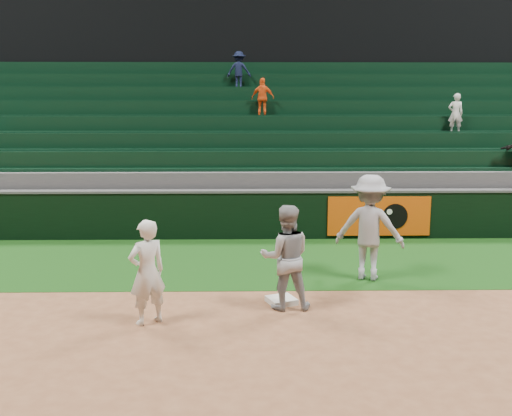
{
  "coord_description": "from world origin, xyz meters",
  "views": [
    {
      "loc": [
        -0.36,
        -9.08,
        3.32
      ],
      "look_at": [
        -0.16,
        2.3,
        1.3
      ],
      "focal_mm": 40.0,
      "sensor_mm": 36.0,
      "label": 1
    }
  ],
  "objects_px": {
    "baserunner": "(286,257)",
    "first_baseman": "(147,272)",
    "first_base": "(281,300)",
    "base_coach": "(370,228)"
  },
  "relations": [
    {
      "from": "first_baseman",
      "to": "baserunner",
      "type": "height_order",
      "value": "baserunner"
    },
    {
      "from": "baserunner",
      "to": "first_baseman",
      "type": "bearing_deg",
      "value": 13.98
    },
    {
      "from": "baserunner",
      "to": "first_base",
      "type": "bearing_deg",
      "value": -80.51
    },
    {
      "from": "baserunner",
      "to": "base_coach",
      "type": "distance_m",
      "value": 2.36
    },
    {
      "from": "first_base",
      "to": "first_baseman",
      "type": "height_order",
      "value": "first_baseman"
    },
    {
      "from": "first_baseman",
      "to": "baserunner",
      "type": "distance_m",
      "value": 2.27
    },
    {
      "from": "base_coach",
      "to": "first_base",
      "type": "bearing_deg",
      "value": 56.59
    },
    {
      "from": "base_coach",
      "to": "baserunner",
      "type": "bearing_deg",
      "value": 61.86
    },
    {
      "from": "first_base",
      "to": "baserunner",
      "type": "distance_m",
      "value": 0.86
    },
    {
      "from": "first_baseman",
      "to": "first_base",
      "type": "bearing_deg",
      "value": 167.46
    }
  ]
}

